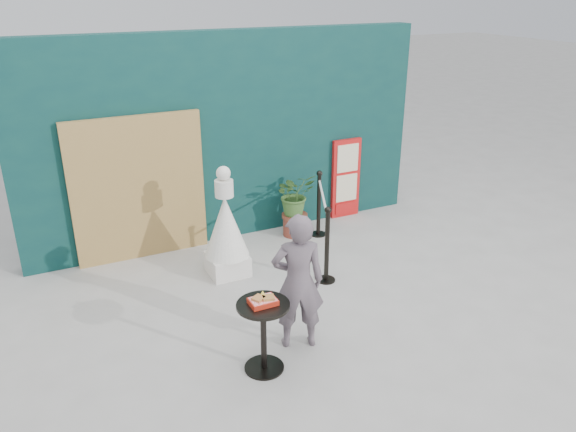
# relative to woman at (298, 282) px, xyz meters

# --- Properties ---
(ground) EXTENTS (60.00, 60.00, 0.00)m
(ground) POSITION_rel_woman_xyz_m (0.42, -0.12, -0.75)
(ground) COLOR #ADAAA5
(ground) RESTS_ON ground
(back_wall) EXTENTS (6.00, 0.30, 3.00)m
(back_wall) POSITION_rel_woman_xyz_m (0.42, 3.03, 0.75)
(back_wall) COLOR #0B3031
(back_wall) RESTS_ON ground
(bamboo_fence) EXTENTS (1.80, 0.08, 2.00)m
(bamboo_fence) POSITION_rel_woman_xyz_m (-0.98, 2.82, 0.25)
(bamboo_fence) COLOR tan
(bamboo_fence) RESTS_ON ground
(woman) EXTENTS (0.63, 0.52, 1.50)m
(woman) POSITION_rel_woman_xyz_m (0.00, 0.00, 0.00)
(woman) COLOR #61535A
(woman) RESTS_ON ground
(menu_board) EXTENTS (0.50, 0.07, 1.30)m
(menu_board) POSITION_rel_woman_xyz_m (2.32, 2.84, -0.10)
(menu_board) COLOR red
(menu_board) RESTS_ON ground
(statue) EXTENTS (0.58, 0.58, 1.49)m
(statue) POSITION_rel_woman_xyz_m (-0.12, 1.81, -0.14)
(statue) COLOR silver
(statue) RESTS_ON ground
(cafe_table) EXTENTS (0.52, 0.52, 0.75)m
(cafe_table) POSITION_rel_woman_xyz_m (-0.49, -0.23, -0.25)
(cafe_table) COLOR black
(cafe_table) RESTS_ON ground
(food_basket) EXTENTS (0.26, 0.19, 0.11)m
(food_basket) POSITION_rel_woman_xyz_m (-0.49, -0.23, 0.04)
(food_basket) COLOR red
(food_basket) RESTS_ON cafe_table
(planter) EXTENTS (0.58, 0.50, 0.99)m
(planter) POSITION_rel_woman_xyz_m (1.23, 2.52, -0.18)
(planter) COLOR brown
(planter) RESTS_ON ground
(stanchion_barrier) EXTENTS (0.84, 1.54, 1.03)m
(stanchion_barrier) POSITION_rel_woman_xyz_m (1.25, 1.71, -0.26)
(stanchion_barrier) COLOR black
(stanchion_barrier) RESTS_ON ground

